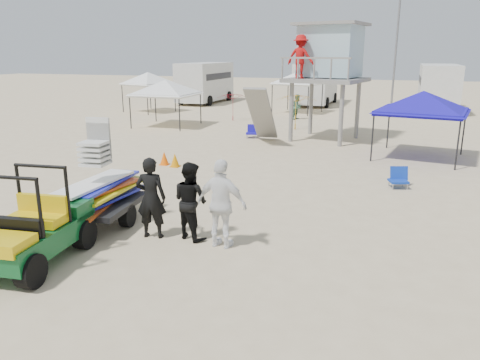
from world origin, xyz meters
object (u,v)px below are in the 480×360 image
(surf_trailer, at_px, (101,188))
(man_left, at_px, (151,198))
(utility_cart, at_px, (29,222))
(canopy_blue, at_px, (423,95))
(lifeguard_tower, at_px, (326,56))

(surf_trailer, xyz_separation_m, man_left, (1.52, -0.30, -0.00))
(utility_cart, distance_m, man_left, 2.54)
(man_left, height_order, canopy_blue, canopy_blue)
(utility_cart, bearing_deg, canopy_blue, 60.29)
(lifeguard_tower, distance_m, canopy_blue, 5.40)
(utility_cart, height_order, lifeguard_tower, lifeguard_tower)
(surf_trailer, relative_size, man_left, 1.48)
(surf_trailer, relative_size, lifeguard_tower, 0.52)
(canopy_blue, bearing_deg, surf_trailer, -124.87)
(utility_cart, relative_size, lifeguard_tower, 0.50)
(surf_trailer, bearing_deg, utility_cart, -90.05)
(lifeguard_tower, bearing_deg, canopy_blue, -34.24)
(surf_trailer, height_order, lifeguard_tower, lifeguard_tower)
(surf_trailer, bearing_deg, lifeguard_tower, 77.27)
(utility_cart, distance_m, lifeguard_tower, 16.38)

